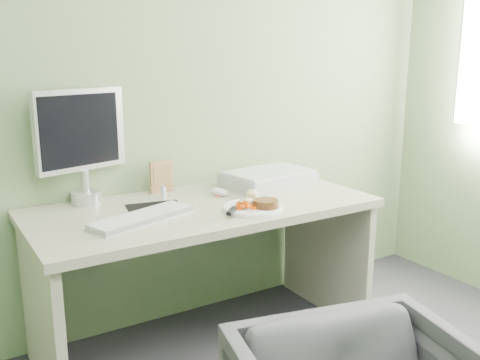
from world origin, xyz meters
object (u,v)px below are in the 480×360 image
scanner (269,179)px  plate (253,208)px  monitor (81,140)px  desk (204,241)px

scanner → plate: bearing=-140.8°
scanner → monitor: monitor is taller
plate → desk: bearing=126.6°
scanner → monitor: (-0.93, 0.18, 0.27)m
desk → monitor: size_ratio=2.99×
desk → scanner: (0.47, 0.14, 0.22)m
plate → monitor: size_ratio=0.51×
desk → monitor: (-0.46, 0.31, 0.48)m
scanner → desk: bearing=-171.1°
monitor → plate: bearing=-55.3°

